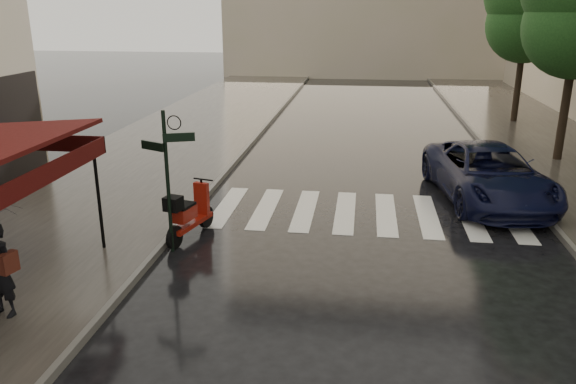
# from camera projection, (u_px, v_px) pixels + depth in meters

# --- Properties ---
(ground) EXTENTS (120.00, 120.00, 0.00)m
(ground) POSITION_uv_depth(u_px,v_px,m) (183.00, 329.00, 9.29)
(ground) COLOR black
(ground) RESTS_ON ground
(sidewalk_near) EXTENTS (6.00, 60.00, 0.12)m
(sidewalk_near) POSITION_uv_depth(u_px,v_px,m) (167.00, 148.00, 21.14)
(sidewalk_near) COLOR #38332D
(sidewalk_near) RESTS_ON ground
(curb_near) EXTENTS (0.12, 60.00, 0.16)m
(curb_near) POSITION_uv_depth(u_px,v_px,m) (246.00, 150.00, 20.75)
(curb_near) COLOR #595651
(curb_near) RESTS_ON ground
(curb_far) EXTENTS (0.12, 60.00, 0.16)m
(curb_far) POSITION_uv_depth(u_px,v_px,m) (495.00, 158.00, 19.61)
(curb_far) COLOR #595651
(curb_far) RESTS_ON ground
(crosswalk) EXTENTS (7.85, 3.20, 0.01)m
(crosswalk) POSITION_uv_depth(u_px,v_px,m) (365.00, 213.00, 14.55)
(crosswalk) COLOR silver
(crosswalk) RESTS_ON ground
(signpost) EXTENTS (1.17, 0.29, 3.10)m
(signpost) POSITION_uv_depth(u_px,v_px,m) (167.00, 171.00, 11.69)
(signpost) COLOR black
(signpost) RESTS_ON ground
(scooter) EXTENTS (0.78, 1.86, 1.25)m
(scooter) POSITION_uv_depth(u_px,v_px,m) (189.00, 215.00, 12.77)
(scooter) COLOR black
(scooter) RESTS_ON ground
(parked_car) EXTENTS (3.26, 5.72, 1.50)m
(parked_car) POSITION_uv_depth(u_px,v_px,m) (488.00, 174.00, 15.32)
(parked_car) COLOR black
(parked_car) RESTS_ON ground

